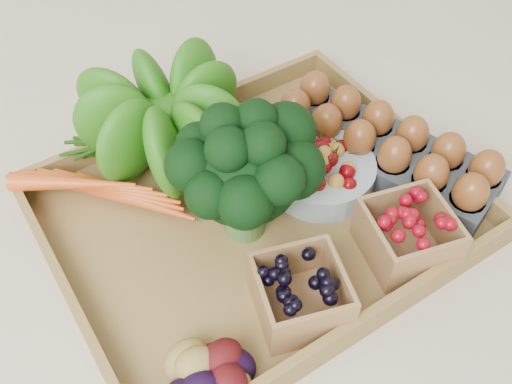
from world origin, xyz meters
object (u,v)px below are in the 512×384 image
broccoli (244,193)px  egg_carton (382,153)px  cherry_bowl (321,173)px  tray (256,216)px

broccoli → egg_carton: (0.24, -0.01, -0.05)m
broccoli → cherry_bowl: size_ratio=1.21×
tray → egg_carton: size_ratio=1.62×
egg_carton → cherry_bowl: bearing=150.8°
tray → cherry_bowl: bearing=-1.5°
broccoli → egg_carton: bearing=-1.7°
cherry_bowl → egg_carton: size_ratio=0.46×
tray → egg_carton: 0.21m
cherry_bowl → broccoli: bearing=-175.8°
tray → cherry_bowl: 0.11m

